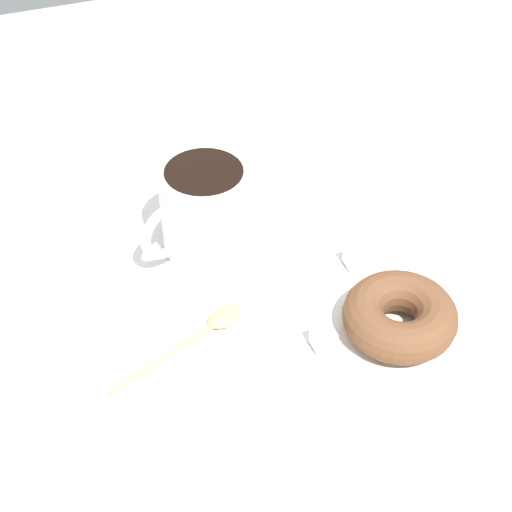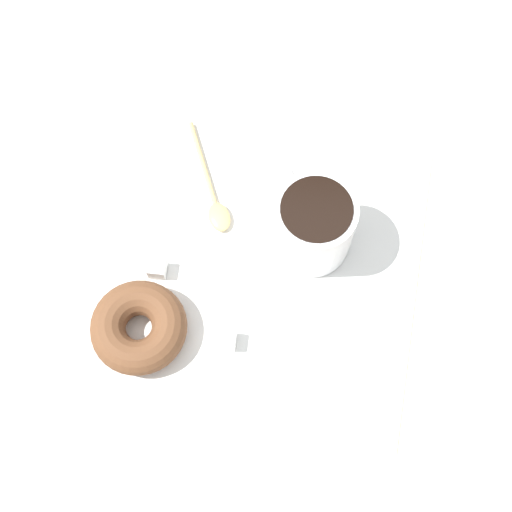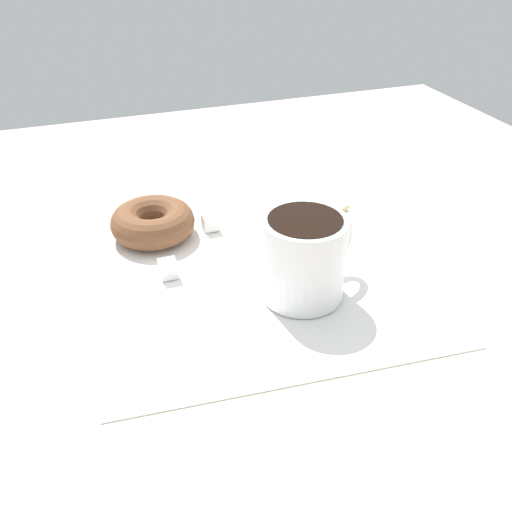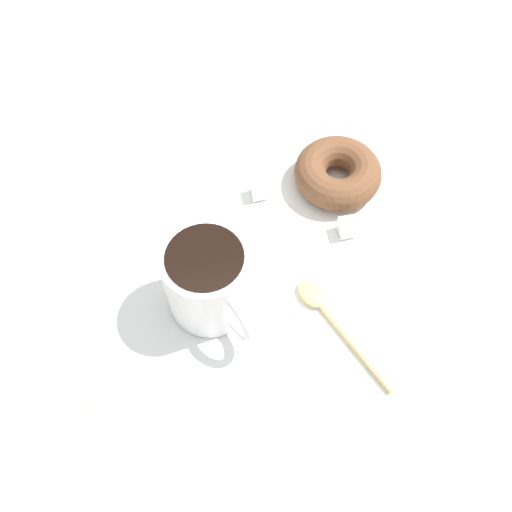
{
  "view_description": "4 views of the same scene",
  "coord_description": "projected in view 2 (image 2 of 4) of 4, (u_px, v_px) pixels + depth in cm",
  "views": [
    {
      "loc": [
        -58.36,
        21.17,
        56.15
      ],
      "look_at": [
        -2.65,
        0.8,
        2.3
      ],
      "focal_mm": 60.0,
      "sensor_mm": 36.0,
      "label": 1
    },
    {
      "loc": [
        0.3,
        -25.61,
        74.05
      ],
      "look_at": [
        -2.65,
        0.8,
        2.3
      ],
      "focal_mm": 50.0,
      "sensor_mm": 36.0,
      "label": 2
    },
    {
      "loc": [
        46.63,
        -16.53,
        35.77
      ],
      "look_at": [
        -2.65,
        0.8,
        2.3
      ],
      "focal_mm": 40.0,
      "sensor_mm": 36.0,
      "label": 3
    },
    {
      "loc": [
        3.46,
        30.75,
        53.99
      ],
      "look_at": [
        -2.65,
        0.8,
        2.3
      ],
      "focal_mm": 40.0,
      "sensor_mm": 36.0,
      "label": 4
    }
  ],
  "objects": [
    {
      "name": "sugar_cube",
      "position": [
        224.0,
        340.0,
        0.74
      ],
      "size": [
        1.88,
        1.88,
        1.88
      ],
      "primitive_type": "cube",
      "color": "white",
      "rests_on": "napkin"
    },
    {
      "name": "napkin",
      "position": [
        256.0,
        263.0,
        0.79
      ],
      "size": [
        37.53,
        37.53,
        0.3
      ],
      "primitive_type": "cube",
      "rotation": [
        0.0,
        0.0,
        -0.08
      ],
      "color": "white",
      "rests_on": "ground_plane"
    },
    {
      "name": "coffee_cup",
      "position": [
        310.0,
        223.0,
        0.75
      ],
      "size": [
        8.58,
        11.52,
        8.89
      ],
      "color": "white",
      "rests_on": "napkin"
    },
    {
      "name": "spoon",
      "position": [
        212.0,
        200.0,
        0.81
      ],
      "size": [
        6.99,
        13.9,
        0.9
      ],
      "color": "#D8B772",
      "rests_on": "napkin"
    },
    {
      "name": "ground_plane",
      "position": [
        279.0,
        275.0,
        0.79
      ],
      "size": [
        120.0,
        120.0,
        2.0
      ],
      "primitive_type": "cube",
      "color": "beige"
    },
    {
      "name": "sugar_cube_extra",
      "position": [
        155.0,
        268.0,
        0.77
      ],
      "size": [
        1.89,
        1.89,
        1.89
      ],
      "primitive_type": "cube",
      "color": "white",
      "rests_on": "napkin"
    },
    {
      "name": "donut",
      "position": [
        136.0,
        327.0,
        0.74
      ],
      "size": [
        10.14,
        10.14,
        3.72
      ],
      "primitive_type": "torus",
      "color": "brown",
      "rests_on": "napkin"
    }
  ]
}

